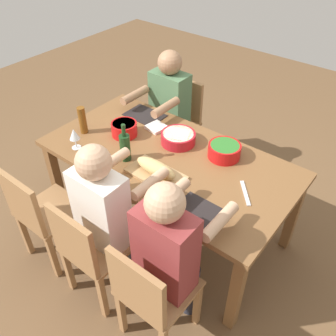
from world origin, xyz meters
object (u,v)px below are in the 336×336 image
(serving_bowl_salad, at_px, (124,128))
(wine_glass, at_px, (74,135))
(dining_table, at_px, (168,165))
(chair_near_left, at_px, (40,212))
(diner_far_left, at_px, (167,106))
(beer_bottle, at_px, (83,120))
(chair_near_center, at_px, (89,249))
(chair_far_left, at_px, (179,118))
(cutting_board, at_px, (156,174))
(wine_bottle, at_px, (125,147))
(bread_loaf, at_px, (156,168))
(chair_near_right, at_px, (150,293))
(diner_near_center, at_px, (107,209))
(napkin_stack, at_px, (156,127))
(serving_bowl_pasta, at_px, (178,137))
(serving_bowl_greens, at_px, (224,150))
(diner_near_right, at_px, (170,249))

(serving_bowl_salad, bearing_deg, wine_glass, -114.32)
(dining_table, distance_m, chair_near_left, 0.97)
(diner_far_left, xyz_separation_m, beer_bottle, (-0.21, -0.79, 0.15))
(wine_glass, bearing_deg, chair_near_center, -37.62)
(chair_far_left, distance_m, cutting_board, 1.20)
(dining_table, height_order, wine_bottle, wine_bottle)
(chair_near_left, relative_size, bread_loaf, 2.66)
(chair_near_right, height_order, cutting_board, chair_near_right)
(beer_bottle, bearing_deg, diner_near_center, -32.58)
(chair_near_right, bearing_deg, bread_loaf, 126.81)
(wine_glass, distance_m, napkin_stack, 0.65)
(serving_bowl_salad, distance_m, wine_bottle, 0.32)
(chair_near_left, bearing_deg, chair_near_right, 0.00)
(chair_near_left, distance_m, chair_near_right, 1.02)
(diner_far_left, bearing_deg, cutting_board, -55.57)
(chair_near_center, bearing_deg, chair_far_left, 107.49)
(chair_near_right, xyz_separation_m, serving_bowl_pasta, (-0.55, 0.99, 0.31))
(serving_bowl_salad, bearing_deg, dining_table, -0.96)
(chair_far_left, height_order, wine_glass, wine_glass)
(chair_near_center, bearing_deg, dining_table, 90.00)
(serving_bowl_pasta, xyz_separation_m, beer_bottle, (-0.67, -0.35, 0.06))
(chair_near_right, bearing_deg, diner_near_center, 160.12)
(serving_bowl_salad, xyz_separation_m, wine_glass, (-0.16, -0.35, 0.06))
(chair_far_left, distance_m, chair_near_center, 1.69)
(dining_table, distance_m, napkin_stack, 0.39)
(diner_near_center, height_order, serving_bowl_pasta, diner_near_center)
(napkin_stack, bearing_deg, chair_near_left, -101.28)
(chair_near_left, bearing_deg, diner_near_center, 19.88)
(dining_table, bearing_deg, diner_near_center, -90.00)
(chair_far_left, bearing_deg, serving_bowl_pasta, -53.50)
(bread_loaf, bearing_deg, serving_bowl_salad, 156.09)
(chair_near_center, height_order, bread_loaf, same)
(chair_near_left, height_order, serving_bowl_pasta, chair_near_left)
(cutting_board, xyz_separation_m, wine_bottle, (-0.28, 0.01, 0.10))
(chair_near_center, relative_size, wine_bottle, 2.93)
(diner_near_center, distance_m, bread_loaf, 0.42)
(chair_near_left, xyz_separation_m, diner_near_center, (0.51, 0.18, 0.21))
(chair_near_center, bearing_deg, serving_bowl_greens, 73.17)
(dining_table, height_order, diner_far_left, diner_far_left)
(serving_bowl_pasta, distance_m, cutting_board, 0.42)
(beer_bottle, bearing_deg, wine_glass, -57.16)
(cutting_board, xyz_separation_m, wine_glass, (-0.67, -0.13, 0.11))
(dining_table, distance_m, chair_near_right, 0.97)
(chair_near_right, distance_m, cutting_board, 0.78)
(diner_near_right, bearing_deg, dining_table, 129.23)
(chair_far_left, xyz_separation_m, wine_bottle, (0.29, -1.02, 0.37))
(cutting_board, distance_m, beer_bottle, 0.79)
(serving_bowl_greens, bearing_deg, chair_near_left, -128.12)
(dining_table, distance_m, diner_near_center, 0.62)
(chair_far_left, xyz_separation_m, diner_near_center, (0.51, -1.43, 0.21))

